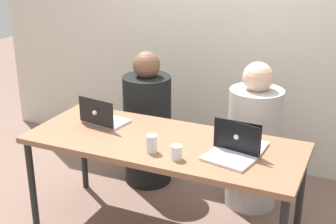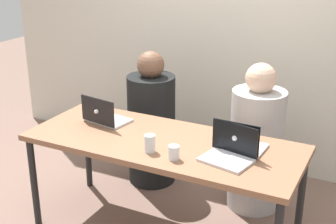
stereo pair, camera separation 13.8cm
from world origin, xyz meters
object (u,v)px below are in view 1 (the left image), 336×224
at_px(person_on_left, 147,126).
at_px(laptop_front_right, 232,151).
at_px(laptop_back_right, 240,142).
at_px(water_glass_right, 176,153).
at_px(laptop_back_left, 103,118).
at_px(water_glass_center, 152,145).
at_px(person_on_right, 253,144).

height_order(person_on_left, laptop_front_right, person_on_left).
distance_m(laptop_front_right, laptop_back_right, 0.16).
relative_size(laptop_front_right, water_glass_right, 3.72).
xyz_separation_m(person_on_left, laptop_back_left, (-0.07, -0.58, 0.27)).
bearing_deg(water_glass_center, person_on_right, 62.42).
xyz_separation_m(laptop_front_right, laptop_back_right, (0.01, 0.16, 0.00)).
xyz_separation_m(laptop_front_right, water_glass_right, (-0.31, -0.15, -0.01)).
height_order(person_on_left, laptop_back_right, person_on_left).
relative_size(laptop_back_right, water_glass_right, 3.52).
bearing_deg(water_glass_right, water_glass_center, 171.48).
relative_size(person_on_left, laptop_front_right, 3.45).
bearing_deg(water_glass_right, person_on_right, 73.27).
distance_m(laptop_back_left, water_glass_center, 0.61).
relative_size(person_on_right, water_glass_center, 10.16).
xyz_separation_m(laptop_back_left, water_glass_right, (0.72, -0.31, -0.01)).
xyz_separation_m(person_on_left, water_glass_center, (0.47, -0.87, 0.27)).
bearing_deg(person_on_left, laptop_back_right, 155.03).
bearing_deg(person_on_left, person_on_right, -173.94).
xyz_separation_m(person_on_right, water_glass_right, (-0.27, -0.90, 0.26)).
distance_m(water_glass_center, water_glass_right, 0.19).
xyz_separation_m(person_on_right, water_glass_center, (-0.45, -0.87, 0.27)).
distance_m(person_on_right, water_glass_center, 1.02).
relative_size(person_on_right, laptop_back_left, 3.42).
height_order(laptop_front_right, laptop_back_left, laptop_front_right).
xyz_separation_m(person_on_right, laptop_front_right, (0.04, -0.74, 0.27)).
relative_size(person_on_left, laptop_back_left, 3.39).
xyz_separation_m(person_on_left, laptop_back_right, (0.97, -0.58, 0.27)).
height_order(person_on_right, laptop_back_left, person_on_right).
bearing_deg(person_on_right, laptop_back_right, 105.95).
relative_size(water_glass_center, water_glass_right, 1.28).
relative_size(person_on_right, water_glass_right, 12.97).
bearing_deg(laptop_front_right, water_glass_center, -153.79).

